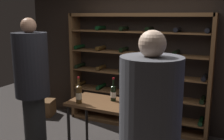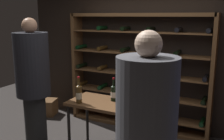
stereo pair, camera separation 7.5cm
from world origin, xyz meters
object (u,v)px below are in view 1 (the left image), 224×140
object	(u,v)px
wine_bottle_black_capsule	(113,93)
wine_glass_stemmed_right	(125,101)
tasting_table	(104,109)
person_guest_blue_shirt	(32,80)
person_bystander_red_print	(149,135)
wine_crate	(42,107)
wine_bottle_red_label	(129,96)
wine_bottle_amber_reserve	(79,94)
wine_rack	(136,72)

from	to	relation	value
wine_bottle_black_capsule	wine_glass_stemmed_right	size ratio (longest dim) A/B	2.51
tasting_table	person_guest_blue_shirt	bearing A→B (deg)	-165.51
tasting_table	person_bystander_red_print	world-z (taller)	person_bystander_red_print
person_guest_blue_shirt	wine_crate	world-z (taller)	person_guest_blue_shirt
wine_crate	wine_bottle_red_label	world-z (taller)	wine_bottle_red_label
person_bystander_red_print	wine_glass_stemmed_right	xyz separation A→B (m)	(-0.66, 1.07, -0.12)
tasting_table	wine_glass_stemmed_right	distance (m)	0.43
tasting_table	wine_bottle_amber_reserve	bearing A→B (deg)	-145.60
wine_rack	tasting_table	distance (m)	1.24
wine_crate	wine_bottle_amber_reserve	bearing A→B (deg)	-33.67
wine_bottle_amber_reserve	wine_bottle_red_label	bearing A→B (deg)	20.21
tasting_table	wine_bottle_black_capsule	world-z (taller)	wine_bottle_black_capsule
wine_bottle_black_capsule	wine_bottle_amber_reserve	bearing A→B (deg)	-142.82
person_bystander_red_print	person_guest_blue_shirt	size ratio (longest dim) A/B	0.96
wine_bottle_red_label	wine_bottle_amber_reserve	size ratio (longest dim) A/B	0.98
tasting_table	person_bystander_red_print	distance (m)	1.58
wine_rack	wine_crate	xyz separation A→B (m)	(-1.94, -0.31, -0.88)
wine_bottle_red_label	wine_bottle_amber_reserve	world-z (taller)	wine_bottle_amber_reserve
wine_bottle_red_label	wine_glass_stemmed_right	size ratio (longest dim) A/B	2.72
wine_bottle_red_label	wine_bottle_black_capsule	xyz separation A→B (m)	(-0.26, 0.06, -0.01)
wine_bottle_amber_reserve	wine_bottle_black_capsule	world-z (taller)	wine_bottle_amber_reserve
person_guest_blue_shirt	wine_bottle_amber_reserve	distance (m)	0.78
wine_crate	wine_rack	bearing A→B (deg)	9.17
wine_crate	wine_bottle_amber_reserve	xyz separation A→B (m)	(1.62, -1.08, 0.82)
person_guest_blue_shirt	wine_crate	xyz separation A→B (m)	(-0.86, 1.16, -0.95)
wine_rack	tasting_table	world-z (taller)	wine_rack
wine_bottle_red_label	wine_bottle_amber_reserve	distance (m)	0.70
wine_bottle_black_capsule	wine_rack	bearing A→B (deg)	93.56
wine_rack	wine_bottle_black_capsule	size ratio (longest dim) A/B	7.67
wine_crate	wine_bottle_amber_reserve	world-z (taller)	wine_bottle_amber_reserve
person_guest_blue_shirt	wine_glass_stemmed_right	size ratio (longest dim) A/B	14.75
person_bystander_red_print	wine_glass_stemmed_right	distance (m)	1.27
wine_rack	wine_bottle_black_capsule	bearing A→B (deg)	-86.44
wine_rack	person_guest_blue_shirt	size ratio (longest dim) A/B	1.30
wine_bottle_amber_reserve	wine_bottle_black_capsule	bearing A→B (deg)	37.18
wine_rack	wine_bottle_red_label	world-z (taller)	wine_rack
wine_rack	tasting_table	bearing A→B (deg)	-91.80
wine_glass_stemmed_right	wine_rack	bearing A→B (deg)	104.54
wine_bottle_red_label	wine_rack	bearing A→B (deg)	106.03
tasting_table	wine_crate	world-z (taller)	tasting_table
person_bystander_red_print	wine_bottle_red_label	distance (m)	1.37
tasting_table	wine_bottle_black_capsule	distance (m)	0.27
wine_rack	wine_bottle_red_label	distance (m)	1.20
wine_bottle_red_label	wine_glass_stemmed_right	bearing A→B (deg)	-89.96
wine_rack	person_guest_blue_shirt	bearing A→B (deg)	-126.55
wine_crate	wine_bottle_black_capsule	world-z (taller)	wine_bottle_black_capsule
tasting_table	wine_bottle_amber_reserve	distance (m)	0.42
person_guest_blue_shirt	tasting_table	bearing A→B (deg)	121.00
wine_bottle_red_label	wine_bottle_black_capsule	size ratio (longest dim) A/B	1.08
person_guest_blue_shirt	wine_bottle_black_capsule	bearing A→B (deg)	124.38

